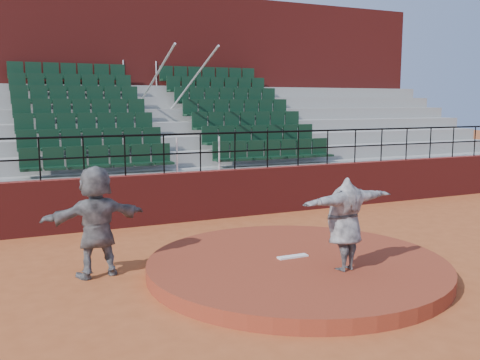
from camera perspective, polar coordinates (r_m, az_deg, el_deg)
name	(u,v)px	position (r m, az deg, el deg)	size (l,w,h in m)	color
ground	(297,273)	(10.07, 6.06, -9.79)	(90.00, 90.00, 0.00)	#A95026
pitchers_mound	(297,266)	(10.03, 6.07, -9.11)	(5.50, 5.50, 0.25)	maroon
pitching_rubber	(293,257)	(10.12, 5.64, -8.13)	(0.60, 0.15, 0.03)	white
boundary_wall	(201,196)	(14.31, -4.20, -1.66)	(24.00, 0.30, 1.30)	maroon
wall_railing	(200,144)	(14.14, -4.26, 3.85)	(24.04, 0.05, 1.03)	black
seating_deck	(161,154)	(17.64, -8.40, 2.78)	(24.00, 5.97, 4.63)	gray
press_box_facade	(131,91)	(21.39, -11.56, 9.28)	(24.00, 3.00, 7.10)	maroon
pitcher	(345,224)	(9.33, 11.12, -4.62)	(1.99, 0.54, 1.61)	black
fielder	(96,221)	(9.92, -15.09, -4.27)	(1.87, 0.60, 2.02)	black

